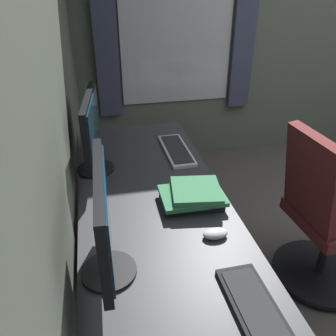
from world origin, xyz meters
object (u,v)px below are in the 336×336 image
monitor_primary (104,219)px  drawer_pedestal (158,294)px  monitor_secondary (92,129)px  keyboard_spare (260,317)px  mouse_main (215,234)px  office_chair (323,220)px  keyboard_main (176,150)px  book_stack_near (193,195)px

monitor_primary → drawer_pedestal: bearing=-47.2°
monitor_primary → monitor_secondary: (0.77, 0.02, 0.00)m
keyboard_spare → mouse_main: 0.40m
keyboard_spare → mouse_main: bearing=1.3°
drawer_pedestal → mouse_main: bearing=-110.9°
keyboard_spare → office_chair: (0.70, -0.75, -0.28)m
monitor_primary → keyboard_spare: size_ratio=1.21×
mouse_main → monitor_primary: bearing=103.5°
drawer_pedestal → monitor_secondary: (0.58, 0.23, 0.62)m
keyboard_main → mouse_main: bearing=178.3°
monitor_primary → mouse_main: bearing=-76.5°
mouse_main → book_stack_near: (0.26, 0.02, 0.02)m
monitor_primary → mouse_main: monitor_primary is taller
keyboard_spare → keyboard_main: bearing=-0.7°
keyboard_spare → office_chair: size_ratio=0.44×
drawer_pedestal → book_stack_near: size_ratio=2.37×
monitor_secondary → mouse_main: size_ratio=5.14×
monitor_primary → keyboard_main: size_ratio=1.21×
monitor_secondary → mouse_main: bearing=-145.6°
book_stack_near → office_chair: office_chair is taller
monitor_secondary → keyboard_main: size_ratio=1.27×
keyboard_main → keyboard_spare: same height
monitor_secondary → keyboard_main: bearing=-75.7°
monitor_primary → keyboard_main: bearing=-27.1°
drawer_pedestal → monitor_primary: 0.68m
keyboard_main → book_stack_near: size_ratio=1.44×
monitor_secondary → book_stack_near: bearing=-133.4°
drawer_pedestal → mouse_main: size_ratio=6.68×
monitor_primary → keyboard_main: (0.89, -0.46, -0.23)m
book_stack_near → office_chair: size_ratio=0.30×
keyboard_main → keyboard_spare: (-1.18, 0.01, 0.00)m
monitor_primary → mouse_main: 0.50m
monitor_primary → keyboard_spare: (-0.29, -0.44, -0.23)m
drawer_pedestal → keyboard_main: (0.70, -0.25, 0.39)m
keyboard_spare → mouse_main: mouse_main is taller
mouse_main → office_chair: bearing=-68.0°
monitor_primary → keyboard_main: monitor_primary is taller
keyboard_main → keyboard_spare: size_ratio=1.00×
monitor_primary → keyboard_spare: bearing=-123.6°
monitor_primary → office_chair: 1.36m
book_stack_near → keyboard_main: bearing=-5.0°
keyboard_spare → mouse_main: size_ratio=4.06×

